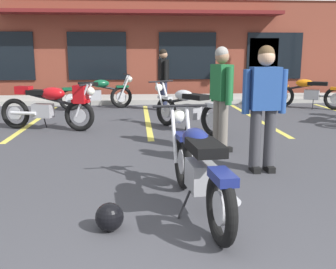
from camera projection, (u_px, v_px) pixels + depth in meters
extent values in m
plane|color=#3D3D42|center=(155.00, 165.00, 5.66)|extent=(80.00, 80.00, 0.00)
cube|color=#A8A59E|center=(144.00, 99.00, 12.99)|extent=(22.00, 1.80, 0.14)
cube|color=brown|center=(142.00, 45.00, 16.78)|extent=(16.40, 5.05, 3.74)
cube|color=black|center=(4.00, 56.00, 13.97)|extent=(2.10, 0.06, 1.70)
cube|color=black|center=(97.00, 56.00, 14.23)|extent=(2.10, 0.06, 1.70)
cube|color=black|center=(187.00, 56.00, 14.49)|extent=(2.10, 0.06, 1.70)
cube|color=black|center=(274.00, 56.00, 14.75)|extent=(2.10, 0.06, 1.70)
cube|color=#33281E|center=(263.00, 67.00, 14.80)|extent=(1.10, 0.06, 2.10)
cube|color=maroon|center=(142.00, 12.00, 13.65)|extent=(9.84, 0.90, 0.12)
cube|color=#DBCC4C|center=(36.00, 121.00, 9.29)|extent=(0.12, 4.80, 0.01)
cube|color=#DBCC4C|center=(147.00, 119.00, 9.49)|extent=(0.12, 4.80, 0.01)
cube|color=#DBCC4C|center=(254.00, 118.00, 9.70)|extent=(0.12, 4.80, 0.01)
torus|color=black|center=(221.00, 208.00, 3.26)|extent=(0.16, 0.65, 0.64)
cylinder|color=#B7B7BC|center=(221.00, 208.00, 3.26)|extent=(0.09, 0.29, 0.29)
torus|color=black|center=(183.00, 162.00, 4.65)|extent=(0.16, 0.65, 0.64)
cylinder|color=#B7B7BC|center=(183.00, 162.00, 4.65)|extent=(0.09, 0.29, 0.29)
cylinder|color=silver|center=(174.00, 134.00, 4.66)|extent=(0.08, 0.33, 0.66)
cylinder|color=silver|center=(189.00, 133.00, 4.69)|extent=(0.08, 0.33, 0.66)
cylinder|color=black|center=(180.00, 106.00, 4.69)|extent=(0.66, 0.10, 0.03)
sphere|color=silver|center=(179.00, 116.00, 4.80)|extent=(0.19, 0.19, 0.17)
cube|color=navy|center=(182.00, 136.00, 4.62)|extent=(0.18, 0.37, 0.06)
cube|color=#9E9EA3|center=(201.00, 176.00, 3.86)|extent=(0.28, 0.42, 0.28)
cylinder|color=silver|center=(227.00, 192.00, 3.54)|extent=(0.13, 0.55, 0.07)
cylinder|color=black|center=(196.00, 147.00, 4.00)|extent=(0.16, 0.94, 0.26)
ellipsoid|color=navy|center=(196.00, 139.00, 4.01)|extent=(0.31, 0.50, 0.22)
cube|color=black|center=(205.00, 147.00, 3.66)|extent=(0.33, 0.55, 0.10)
cube|color=navy|center=(223.00, 177.00, 3.18)|extent=(0.20, 0.37, 0.08)
cylinder|color=black|center=(184.00, 205.00, 3.82)|extent=(0.14, 0.04, 0.29)
torus|color=black|center=(336.00, 99.00, 10.96)|extent=(0.60, 0.42, 0.64)
cylinder|color=#B7B7BC|center=(336.00, 99.00, 10.96)|extent=(0.28, 0.20, 0.29)
torus|color=black|center=(283.00, 96.00, 11.61)|extent=(0.60, 0.42, 0.64)
cylinder|color=#B7B7BC|center=(283.00, 96.00, 11.61)|extent=(0.28, 0.20, 0.29)
cylinder|color=silver|center=(279.00, 85.00, 11.51)|extent=(0.30, 0.21, 0.66)
cylinder|color=silver|center=(281.00, 85.00, 11.66)|extent=(0.30, 0.21, 0.66)
cylinder|color=black|center=(278.00, 74.00, 11.56)|extent=(0.37, 0.58, 0.03)
sphere|color=silver|center=(275.00, 79.00, 11.62)|extent=(0.23, 0.23, 0.17)
cube|color=orange|center=(282.00, 86.00, 11.56)|extent=(0.38, 0.31, 0.06)
cube|color=#9E9EA3|center=(312.00, 95.00, 11.23)|extent=(0.47, 0.41, 0.28)
cylinder|color=silver|center=(326.00, 96.00, 11.20)|extent=(0.50, 0.35, 0.07)
cylinder|color=black|center=(305.00, 86.00, 11.27)|extent=(0.83, 0.55, 0.26)
ellipsoid|color=orange|center=(304.00, 83.00, 11.27)|extent=(0.54, 0.47, 0.22)
cube|color=black|center=(318.00, 84.00, 11.10)|extent=(0.59, 0.51, 0.10)
cylinder|color=black|center=(313.00, 105.00, 11.10)|extent=(0.09, 0.13, 0.29)
torus|color=black|center=(70.00, 99.00, 10.89)|extent=(0.64, 0.28, 0.64)
cylinder|color=#B7B7BC|center=(70.00, 99.00, 10.89)|extent=(0.29, 0.14, 0.29)
torus|color=black|center=(121.00, 97.00, 11.39)|extent=(0.64, 0.28, 0.64)
cylinder|color=#B7B7BC|center=(121.00, 97.00, 11.39)|extent=(0.29, 0.14, 0.29)
cylinder|color=silver|center=(124.00, 85.00, 11.44)|extent=(0.32, 0.13, 0.66)
cylinder|color=silver|center=(125.00, 86.00, 11.27)|extent=(0.32, 0.13, 0.66)
cylinder|color=black|center=(127.00, 74.00, 11.32)|extent=(0.22, 0.64, 0.03)
sphere|color=silver|center=(130.00, 79.00, 11.38)|extent=(0.21, 0.21, 0.17)
cube|color=#0F4C2D|center=(122.00, 86.00, 11.34)|extent=(0.38, 0.24, 0.06)
cube|color=#9E9EA3|center=(93.00, 95.00, 11.09)|extent=(0.45, 0.34, 0.28)
cylinder|color=silver|center=(81.00, 98.00, 10.84)|extent=(0.55, 0.22, 0.07)
cylinder|color=black|center=(100.00, 86.00, 11.11)|extent=(0.92, 0.32, 0.26)
ellipsoid|color=#0F4C2D|center=(101.00, 84.00, 11.10)|extent=(0.53, 0.38, 0.22)
cube|color=black|center=(88.00, 84.00, 10.98)|extent=(0.58, 0.41, 0.10)
cube|color=#0F4C2D|center=(69.00, 89.00, 10.82)|extent=(0.39, 0.25, 0.08)
cylinder|color=black|center=(90.00, 104.00, 11.29)|extent=(0.06, 0.14, 0.29)
torus|color=black|center=(213.00, 120.00, 7.52)|extent=(0.44, 0.58, 0.64)
cylinder|color=#B7B7BC|center=(213.00, 120.00, 7.52)|extent=(0.21, 0.27, 0.29)
torus|color=black|center=(166.00, 111.00, 8.62)|extent=(0.44, 0.58, 0.64)
cylinder|color=#B7B7BC|center=(166.00, 111.00, 8.62)|extent=(0.21, 0.27, 0.29)
cylinder|color=silver|center=(160.00, 97.00, 8.57)|extent=(0.22, 0.29, 0.66)
cylinder|color=silver|center=(167.00, 96.00, 8.68)|extent=(0.22, 0.29, 0.66)
cylinder|color=black|center=(161.00, 81.00, 8.62)|extent=(0.56, 0.40, 0.03)
sphere|color=silver|center=(159.00, 88.00, 8.71)|extent=(0.24, 0.24, 0.17)
cube|color=silver|center=(165.00, 97.00, 8.58)|extent=(0.32, 0.38, 0.06)
cube|color=#9E9EA3|center=(191.00, 112.00, 7.99)|extent=(0.42, 0.47, 0.28)
cylinder|color=silver|center=(209.00, 115.00, 7.80)|extent=(0.37, 0.49, 0.07)
cylinder|color=black|center=(184.00, 99.00, 8.09)|extent=(0.58, 0.81, 0.26)
ellipsoid|color=silver|center=(184.00, 95.00, 8.09)|extent=(0.49, 0.54, 0.22)
cube|color=black|center=(196.00, 97.00, 7.82)|extent=(0.52, 0.59, 0.10)
cube|color=silver|center=(214.00, 105.00, 7.45)|extent=(0.34, 0.39, 0.08)
cylinder|color=black|center=(186.00, 126.00, 7.88)|extent=(0.12, 0.10, 0.29)
torus|color=black|center=(15.00, 114.00, 8.29)|extent=(0.64, 0.27, 0.64)
cylinder|color=#B7B7BC|center=(15.00, 114.00, 8.29)|extent=(0.29, 0.14, 0.29)
torus|color=black|center=(79.00, 116.00, 8.02)|extent=(0.64, 0.27, 0.64)
cylinder|color=#B7B7BC|center=(79.00, 116.00, 8.02)|extent=(0.29, 0.14, 0.29)
cylinder|color=silver|center=(85.00, 100.00, 8.02)|extent=(0.32, 0.13, 0.66)
cylinder|color=silver|center=(82.00, 101.00, 7.85)|extent=(0.32, 0.13, 0.66)
cylinder|color=black|center=(86.00, 84.00, 7.85)|extent=(0.21, 0.64, 0.03)
sphere|color=silver|center=(91.00, 91.00, 7.87)|extent=(0.21, 0.21, 0.17)
cube|color=#B70F14|center=(81.00, 101.00, 7.95)|extent=(0.38, 0.23, 0.06)
cube|color=#9E9EA3|center=(43.00, 111.00, 8.15)|extent=(0.45, 0.34, 0.28)
cylinder|color=silver|center=(23.00, 113.00, 8.09)|extent=(0.55, 0.22, 0.07)
cylinder|color=black|center=(51.00, 99.00, 8.06)|extent=(0.92, 0.31, 0.26)
ellipsoid|color=#B70F14|center=(53.00, 94.00, 8.03)|extent=(0.58, 0.43, 0.26)
cube|color=#B70F14|center=(81.00, 94.00, 7.92)|extent=(0.31, 0.33, 0.36)
cube|color=black|center=(37.00, 92.00, 8.09)|extent=(0.45, 0.34, 0.10)
cube|color=#B70F14|center=(24.00, 90.00, 8.14)|extent=(0.36, 0.28, 0.16)
cylinder|color=black|center=(45.00, 121.00, 8.39)|extent=(0.06, 0.14, 0.29)
cube|color=black|center=(164.00, 108.00, 11.07)|extent=(0.25, 0.14, 0.08)
cube|color=black|center=(166.00, 109.00, 10.88)|extent=(0.25, 0.14, 0.08)
cylinder|color=#232842|center=(163.00, 93.00, 10.98)|extent=(0.17, 0.17, 0.80)
cylinder|color=#232842|center=(164.00, 94.00, 10.79)|extent=(0.17, 0.17, 0.80)
cube|color=black|center=(163.00, 70.00, 10.75)|extent=(0.28, 0.41, 0.56)
cylinder|color=black|center=(161.00, 71.00, 10.99)|extent=(0.12, 0.12, 0.58)
cylinder|color=black|center=(166.00, 72.00, 10.52)|extent=(0.12, 0.12, 0.58)
sphere|color=#A07556|center=(163.00, 55.00, 10.67)|extent=(0.25, 0.25, 0.22)
sphere|color=black|center=(163.00, 53.00, 10.65)|extent=(0.24, 0.24, 0.21)
cube|color=black|center=(219.00, 147.00, 6.56)|extent=(0.26, 0.16, 0.08)
cube|color=black|center=(225.00, 150.00, 6.37)|extent=(0.26, 0.16, 0.08)
cylinder|color=slate|center=(218.00, 122.00, 6.46)|extent=(0.18, 0.18, 0.80)
cylinder|color=slate|center=(223.00, 124.00, 6.27)|extent=(0.18, 0.18, 0.80)
cube|color=#1E6633|center=(221.00, 82.00, 6.23)|extent=(0.31, 0.42, 0.56)
cylinder|color=#1E6633|center=(214.00, 84.00, 6.47)|extent=(0.12, 0.12, 0.58)
cylinder|color=#1E6633|center=(229.00, 86.00, 6.01)|extent=(0.12, 0.12, 0.58)
sphere|color=#A07556|center=(222.00, 57.00, 6.15)|extent=(0.27, 0.27, 0.22)
sphere|color=gray|center=(222.00, 53.00, 6.13)|extent=(0.26, 0.26, 0.21)
cube|color=black|center=(269.00, 168.00, 5.35)|extent=(0.11, 0.24, 0.08)
cube|color=black|center=(255.00, 169.00, 5.33)|extent=(0.11, 0.24, 0.08)
cylinder|color=#38383D|center=(270.00, 137.00, 5.31)|extent=(0.15, 0.15, 0.80)
cylinder|color=#38383D|center=(255.00, 138.00, 5.29)|extent=(0.15, 0.15, 0.80)
cube|color=#23478C|center=(265.00, 89.00, 5.16)|extent=(0.39, 0.23, 0.56)
cylinder|color=#23478C|center=(283.00, 91.00, 5.20)|extent=(0.10, 0.10, 0.58)
cylinder|color=#23478C|center=(246.00, 92.00, 5.14)|extent=(0.10, 0.10, 0.58)
sphere|color=tan|center=(266.00, 57.00, 5.08)|extent=(0.23, 0.23, 0.22)
sphere|color=brown|center=(266.00, 53.00, 5.08)|extent=(0.22, 0.22, 0.21)
sphere|color=black|center=(110.00, 217.00, 3.55)|extent=(0.26, 0.26, 0.26)
cube|color=black|center=(110.00, 213.00, 3.66)|extent=(0.18, 0.03, 0.09)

